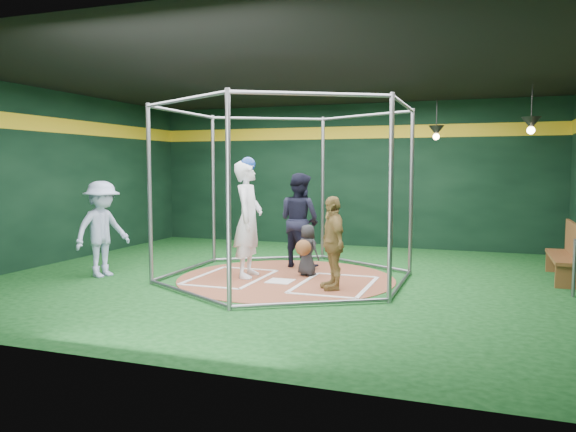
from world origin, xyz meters
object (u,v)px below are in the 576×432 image
(batter_figure, at_px, (248,218))
(umpire, at_px, (299,220))
(dugout_bench, at_px, (568,251))
(visitor_leopard, at_px, (333,243))

(batter_figure, bearing_deg, umpire, 67.15)
(umpire, distance_m, dugout_bench, 4.80)
(umpire, relative_size, dugout_bench, 1.07)
(batter_figure, xyz_separation_m, umpire, (0.53, 1.26, -0.13))
(batter_figure, bearing_deg, visitor_leopard, -15.94)
(visitor_leopard, height_order, umpire, umpire)
(visitor_leopard, bearing_deg, batter_figure, -137.58)
(umpire, height_order, dugout_bench, umpire)
(umpire, bearing_deg, batter_figure, 91.62)
(batter_figure, distance_m, dugout_bench, 5.57)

